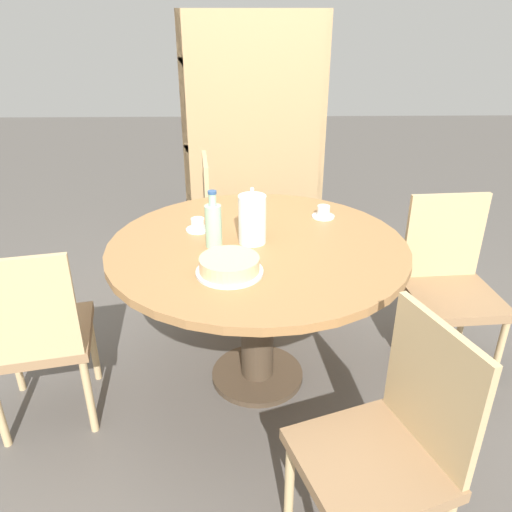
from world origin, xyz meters
The scene contains 12 objects.
ground_plane centered at (0.00, 0.00, 0.00)m, with size 14.00×14.00×0.00m, color #56514C.
dining_table centered at (0.00, 0.00, 0.61)m, with size 1.33×1.33×0.75m.
chair_a centered at (-0.16, 0.95, 0.46)m, with size 0.46×0.46×0.88m.
chair_b centered at (-0.93, -0.27, 0.46)m, with size 0.50×0.50×0.88m.
chair_c centered at (0.38, -0.89, 0.46)m, with size 0.54×0.54×0.88m.
chair_d centered at (0.96, 0.13, 0.46)m, with size 0.45×0.45×0.88m.
bookshelf centered at (0.02, 1.53, 0.81)m, with size 0.98×0.28×1.69m.
coffee_pot centered at (-0.02, 0.01, 0.87)m, with size 0.12×0.12×0.25m.
water_bottle centered at (-0.19, -0.03, 0.85)m, with size 0.07×0.07×0.25m.
cake_main centered at (-0.12, -0.28, 0.78)m, with size 0.27×0.27×0.07m.
cup_a centered at (0.33, 0.30, 0.77)m, with size 0.11×0.11×0.06m.
cup_b centered at (-0.28, 0.15, 0.77)m, with size 0.11×0.11×0.06m.
Camera 1 is at (-0.05, -2.01, 1.67)m, focal length 35.00 mm.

